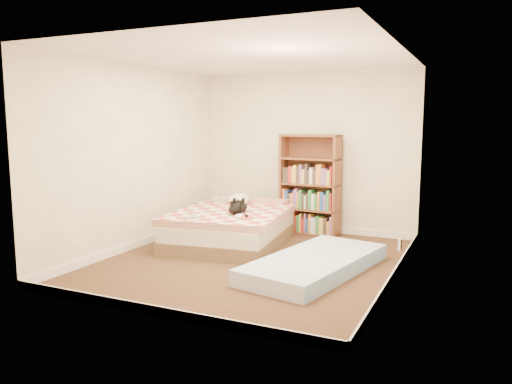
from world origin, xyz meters
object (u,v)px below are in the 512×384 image
at_px(bookshelf, 310,198).
at_px(black_cat, 239,208).
at_px(bed, 234,226).
at_px(white_dog, 239,199).
at_px(floor_mattress, 315,264).

relative_size(bookshelf, black_cat, 2.11).
xyz_separation_m(bed, white_dog, (-0.11, 0.39, 0.33)).
bearing_deg(black_cat, white_dog, 96.28).
bearing_deg(bookshelf, black_cat, -111.17).
bearing_deg(white_dog, floor_mattress, -29.44).
xyz_separation_m(bookshelf, white_dog, (-0.91, -0.63, 0.01)).
bearing_deg(bookshelf, bed, -123.59).
xyz_separation_m(bed, bookshelf, (0.80, 1.02, 0.32)).
bearing_deg(floor_mattress, black_cat, 165.37).
distance_m(bookshelf, black_cat, 1.39).
distance_m(floor_mattress, white_dog, 2.10).
xyz_separation_m(black_cat, white_dog, (-0.31, 0.61, 0.02)).
bearing_deg(black_cat, bed, 111.15).
relative_size(floor_mattress, black_cat, 2.80).
xyz_separation_m(bed, black_cat, (0.20, -0.23, 0.31)).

